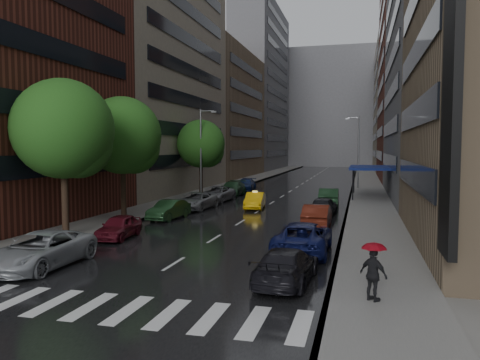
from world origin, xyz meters
name	(u,v)px	position (x,y,z in m)	size (l,w,h in m)	color
ground	(132,290)	(0.00, 0.00, 0.00)	(220.00, 220.00, 0.00)	gray
road	(301,185)	(0.00, 50.00, 0.01)	(14.00, 140.00, 0.01)	black
sidewalk_left	(239,183)	(-9.00, 50.00, 0.07)	(4.00, 140.00, 0.15)	gray
sidewalk_right	(367,186)	(9.00, 50.00, 0.07)	(4.00, 140.00, 0.15)	gray
crosswalk	(109,308)	(0.20, -2.00, 0.01)	(13.15, 2.80, 0.01)	silver
buildings_left	(217,82)	(-15.00, 58.79, 15.99)	(8.00, 108.00, 38.00)	maroon
buildings_right	(412,79)	(15.00, 56.70, 15.03)	(8.05, 109.10, 36.00)	#937A5B
building_far	(332,109)	(0.00, 118.00, 16.00)	(40.00, 14.00, 32.00)	slate
tree_near	(63,129)	(-8.60, 8.29, 6.32)	(5.80, 5.80, 9.24)	#382619
tree_mid	(122,136)	(-8.60, 15.24, 6.11)	(5.60, 5.60, 8.93)	#382619
tree_far	(201,144)	(-8.60, 32.30, 5.64)	(5.17, 5.17, 8.24)	#382619
taxi	(255,201)	(-0.61, 23.42, 0.70)	(1.48, 4.26, 1.40)	#DAA20B
parked_cars_left	(194,201)	(-5.40, 21.40, 0.74)	(2.84, 42.92, 1.56)	#9DA2A6
parked_cars_right	(314,220)	(5.40, 13.52, 0.77)	(2.61, 29.78, 1.60)	black
ped_red_umbrella	(374,266)	(8.61, 0.49, 1.32)	(1.09, 0.98, 2.01)	black
street_lamp_left	(202,151)	(-7.72, 30.00, 4.89)	(1.74, 0.22, 9.00)	gray
street_lamp_right	(358,150)	(7.72, 45.00, 4.89)	(1.74, 0.22, 9.00)	gray
awning	(369,168)	(8.98, 35.00, 3.13)	(4.00, 8.00, 3.12)	navy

